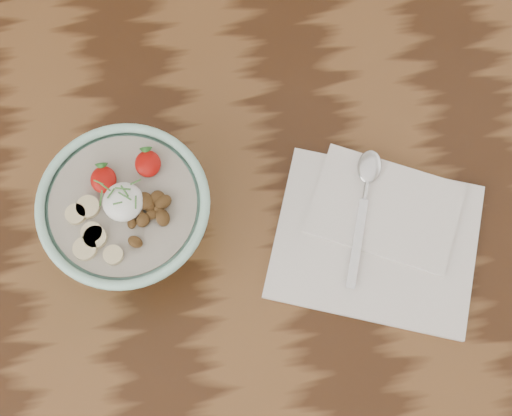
{
  "coord_description": "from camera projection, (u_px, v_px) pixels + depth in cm",
  "views": [
    {
      "loc": [
        -11.57,
        -29.77,
        156.17
      ],
      "look_at": [
        -8.14,
        -7.53,
        85.96
      ],
      "focal_mm": 50.0,
      "sensor_mm": 36.0,
      "label": 1
    }
  ],
  "objects": [
    {
      "name": "napkin",
      "position": [
        378.0,
        234.0,
        0.84
      ],
      "size": [
        28.48,
        25.94,
        1.43
      ],
      "rotation": [
        0.0,
        0.0,
        -0.37
      ],
      "color": "white",
      "rests_on": "table"
    },
    {
      "name": "spoon",
      "position": [
        366.0,
        185.0,
        0.84
      ],
      "size": [
        7.65,
        16.76,
        0.9
      ],
      "rotation": [
        0.0,
        0.0,
        -0.35
      ],
      "color": "silver",
      "rests_on": "napkin"
    },
    {
      "name": "table",
      "position": [
        307.0,
        192.0,
        0.96
      ],
      "size": [
        160.0,
        90.0,
        75.0
      ],
      "color": "#341B0D",
      "rests_on": "ground"
    },
    {
      "name": "breakfast_bowl",
      "position": [
        129.0,
        215.0,
        0.78
      ],
      "size": [
        18.47,
        18.47,
        12.08
      ],
      "rotation": [
        0.0,
        0.0,
        -0.18
      ],
      "color": "#A2DAC5",
      "rests_on": "table"
    }
  ]
}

